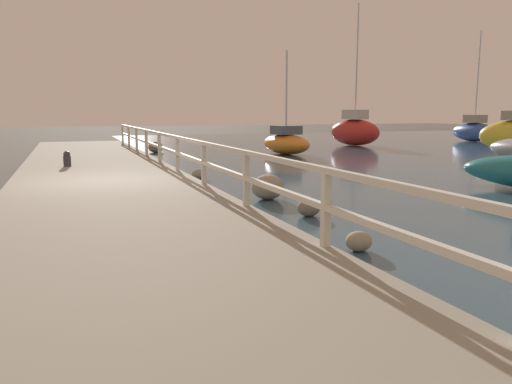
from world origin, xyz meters
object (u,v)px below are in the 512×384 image
at_px(sailboat_blue, 474,131).
at_px(sailboat_orange, 286,143).
at_px(mooring_bollard, 67,159).
at_px(sailboat_red, 355,130).

height_order(sailboat_blue, sailboat_orange, sailboat_blue).
relative_size(mooring_bollard, sailboat_orange, 0.10).
bearing_deg(mooring_bollard, sailboat_orange, 25.68).
relative_size(mooring_bollard, sailboat_red, 0.06).
bearing_deg(mooring_bollard, sailboat_blue, 20.49).
distance_m(sailboat_blue, sailboat_orange, 16.61).
height_order(mooring_bollard, sailboat_red, sailboat_red).
height_order(sailboat_blue, sailboat_red, sailboat_red).
relative_size(sailboat_blue, sailboat_orange, 1.53).
distance_m(mooring_bollard, sailboat_orange, 10.51).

